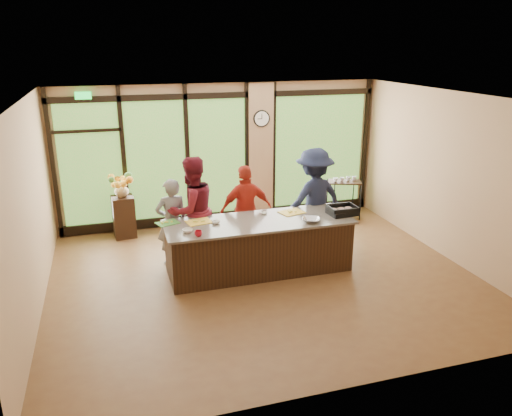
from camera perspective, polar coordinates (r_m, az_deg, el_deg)
floor at (r=8.55m, az=0.91°, el=-7.92°), size 7.00×7.00×0.00m
ceiling at (r=7.70m, az=1.03°, el=12.49°), size 7.00×7.00×0.00m
back_wall at (r=10.81m, az=-3.91°, el=6.13°), size 7.00×0.00×7.00m
left_wall at (r=7.74m, az=-24.56°, el=-0.57°), size 0.00×6.00×6.00m
right_wall at (r=9.63m, az=21.26°, el=3.37°), size 0.00×6.00×6.00m
window_wall at (r=10.82m, az=-3.00°, el=5.60°), size 6.90×0.12×3.00m
island_base at (r=8.63m, az=0.32°, el=-4.45°), size 3.10×1.00×0.88m
countertop at (r=8.46m, az=0.32°, el=-1.58°), size 3.20×1.10×0.04m
wall_clock at (r=10.76m, az=0.64°, el=10.19°), size 0.36×0.04×0.36m
cook_left at (r=8.90m, az=-9.57°, el=-1.59°), size 0.62×0.44×1.58m
cook_midleft at (r=8.89m, az=-7.32°, el=-0.27°), size 1.16×1.06×1.93m
cook_midright at (r=9.20m, az=-1.15°, el=-0.26°), size 1.01×0.47×1.70m
cook_right at (r=9.50m, az=6.61°, el=1.04°), size 1.38×0.96×1.95m
roasting_pan at (r=8.88m, az=9.83°, el=-0.46°), size 0.51×0.41×0.09m
mixing_bowl at (r=8.42m, az=6.31°, el=-1.38°), size 0.39×0.39×0.07m
cutting_board_left at (r=8.47m, az=-10.08°, el=-1.69°), size 0.42×0.37×0.01m
cutting_board_center at (r=8.44m, az=-6.54°, el=-1.57°), size 0.47×0.38×0.01m
cutting_board_right at (r=8.87m, az=4.10°, el=-0.49°), size 0.48×0.41×0.01m
prep_bowl_near at (r=8.01m, az=-7.83°, el=-2.59°), size 0.20×0.20×0.05m
prep_bowl_mid at (r=8.35m, az=-4.60°, el=-1.63°), size 0.17×0.17×0.04m
prep_bowl_far at (r=8.78m, az=0.93°, el=-0.60°), size 0.13×0.13×0.03m
red_ramekin at (r=7.82m, az=-6.60°, el=-2.91°), size 0.14×0.14×0.09m
flower_stand at (r=10.48m, az=-14.86°, el=-0.97°), size 0.46×0.46×0.85m
flower_vase at (r=10.31m, az=-15.12°, el=2.04°), size 0.34×0.34×0.30m
bar_cart at (r=11.27m, az=10.02°, el=1.59°), size 0.81×0.63×0.97m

